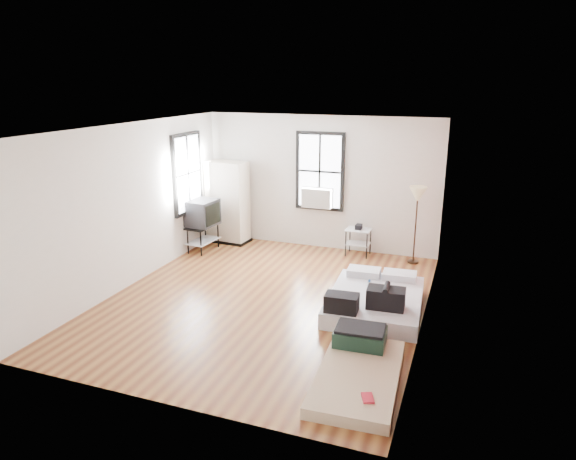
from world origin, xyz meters
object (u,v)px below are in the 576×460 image
at_px(side_table, 358,235).
at_px(mattress_main, 375,300).
at_px(wardrobe, 228,202).
at_px(floor_lamp, 418,199).
at_px(mattress_bare, 359,366).
at_px(tv_stand, 202,215).

bearing_deg(side_table, mattress_main, -71.48).
height_order(wardrobe, floor_lamp, wardrobe).
height_order(mattress_bare, tv_stand, tv_stand).
distance_m(mattress_bare, side_table, 4.51).
xyz_separation_m(side_table, floor_lamp, (1.13, -0.07, 0.86)).
bearing_deg(floor_lamp, wardrobe, 180.00).
height_order(side_table, tv_stand, tv_stand).
relative_size(mattress_bare, side_table, 2.81).
height_order(mattress_main, floor_lamp, floor_lamp).
relative_size(wardrobe, floor_lamp, 1.17).
bearing_deg(mattress_bare, wardrobe, 129.22).
bearing_deg(mattress_bare, mattress_main, 92.16).
distance_m(mattress_main, tv_stand, 4.33).
height_order(mattress_bare, side_table, side_table).
bearing_deg(mattress_main, wardrobe, 143.83).
relative_size(floor_lamp, tv_stand, 1.40).
height_order(mattress_bare, wardrobe, wardrobe).
relative_size(mattress_bare, floor_lamp, 1.21).
xyz_separation_m(mattress_bare, floor_lamp, (0.13, 4.32, 1.18)).
relative_size(wardrobe, tv_stand, 1.64).
xyz_separation_m(mattress_main, wardrobe, (-3.75, 2.40, 0.72)).
distance_m(mattress_main, wardrobe, 4.51).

